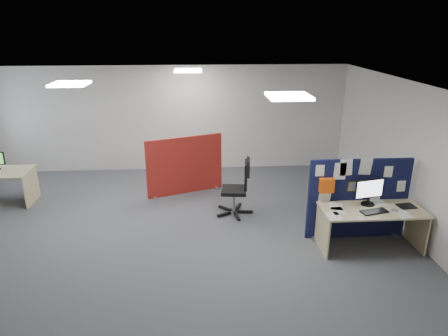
{
  "coord_description": "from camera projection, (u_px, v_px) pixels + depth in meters",
  "views": [
    {
      "loc": [
        0.69,
        -6.63,
        3.64
      ],
      "look_at": [
        1.18,
        0.66,
        1.0
      ],
      "focal_mm": 32.0,
      "sensor_mm": 36.0,
      "label": 1
    }
  ],
  "objects": [
    {
      "name": "paper_tray",
      "position": [
        406.0,
        206.0,
        6.76
      ],
      "size": [
        0.3,
        0.25,
        0.01
      ],
      "primitive_type": "cube",
      "rotation": [
        0.0,
        0.0,
        0.1
      ],
      "color": "black",
      "rests_on": "main_desk"
    },
    {
      "name": "ceiling_lights",
      "position": [
        177.0,
        82.0,
        7.16
      ],
      "size": [
        4.1,
        4.1,
        0.04
      ],
      "color": "white",
      "rests_on": "ceiling"
    },
    {
      "name": "wall_front",
      "position": [
        126.0,
        288.0,
        3.67
      ],
      "size": [
        9.0,
        0.02,
        2.7
      ],
      "primitive_type": "cube",
      "color": "silver",
      "rests_on": "floor"
    },
    {
      "name": "wall_back",
      "position": [
        171.0,
        119.0,
        10.24
      ],
      "size": [
        9.0,
        0.02,
        2.7
      ],
      "primitive_type": "cube",
      "color": "silver",
      "rests_on": "floor"
    },
    {
      "name": "keyboard",
      "position": [
        374.0,
        212.0,
        6.55
      ],
      "size": [
        0.48,
        0.27,
        0.02
      ],
      "primitive_type": "cube",
      "rotation": [
        0.0,
        0.0,
        0.22
      ],
      "color": "black",
      "rests_on": "main_desk"
    },
    {
      "name": "main_desk",
      "position": [
        370.0,
        217.0,
        6.76
      ],
      "size": [
        1.71,
        0.76,
        0.73
      ],
      "color": "#D5BD88",
      "rests_on": "floor"
    },
    {
      "name": "office_chair",
      "position": [
        240.0,
        184.0,
        7.93
      ],
      "size": [
        0.75,
        0.76,
        1.14
      ],
      "rotation": [
        0.0,
        0.0,
        -0.13
      ],
      "color": "black",
      "rests_on": "floor"
    },
    {
      "name": "wall_right",
      "position": [
        408.0,
        158.0,
        7.24
      ],
      "size": [
        0.02,
        7.0,
        2.7
      ],
      "primitive_type": "cube",
      "color": "silver",
      "rests_on": "floor"
    },
    {
      "name": "red_divider",
      "position": [
        185.0,
        166.0,
        8.94
      ],
      "size": [
        1.68,
        0.64,
        1.32
      ],
      "rotation": [
        0.0,
        0.0,
        0.35
      ],
      "color": "#A32B15",
      "rests_on": "floor"
    },
    {
      "name": "ceiling",
      "position": [
        154.0,
        85.0,
        6.5
      ],
      "size": [
        9.0,
        7.0,
        0.02
      ],
      "primitive_type": "cube",
      "color": "white",
      "rests_on": "wall_back"
    },
    {
      "name": "floor",
      "position": [
        163.0,
        232.0,
        7.42
      ],
      "size": [
        9.0,
        9.0,
        0.0
      ],
      "primitive_type": "plane",
      "color": "#55585D",
      "rests_on": "ground"
    },
    {
      "name": "navy_divider",
      "position": [
        357.0,
        199.0,
        7.02
      ],
      "size": [
        1.8,
        0.3,
        1.51
      ],
      "color": "black",
      "rests_on": "floor"
    },
    {
      "name": "mouse",
      "position": [
        394.0,
        210.0,
        6.59
      ],
      "size": [
        0.11,
        0.08,
        0.03
      ],
      "primitive_type": "cube",
      "rotation": [
        0.0,
        0.0,
        -0.18
      ],
      "color": "#97989C",
      "rests_on": "main_desk"
    },
    {
      "name": "desk_papers",
      "position": [
        358.0,
        210.0,
        6.64
      ],
      "size": [
        1.37,
        0.81,
        0.0
      ],
      "color": "white",
      "rests_on": "main_desk"
    },
    {
      "name": "monitor_main",
      "position": [
        369.0,
        191.0,
        6.75
      ],
      "size": [
        0.53,
        0.22,
        0.46
      ],
      "rotation": [
        0.0,
        0.0,
        0.21
      ],
      "color": "black",
      "rests_on": "main_desk"
    }
  ]
}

